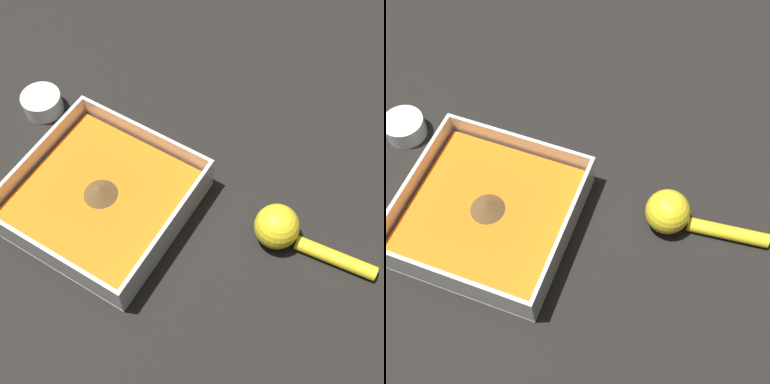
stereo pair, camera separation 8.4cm
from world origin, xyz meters
The scene contains 4 objects.
ground_plane centered at (0.00, 0.00, 0.00)m, with size 4.00×4.00×0.00m, color black.
square_dish centered at (-0.03, 0.01, 0.02)m, with size 0.26×0.26×0.07m.
spice_bowl centered at (0.18, -0.10, 0.02)m, with size 0.07×0.07×0.03m.
lemon_squeezer centered at (-0.31, -0.08, 0.03)m, with size 0.19×0.07×0.07m.
Camera 1 is at (-0.38, 0.31, 0.75)m, focal length 50.00 mm.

